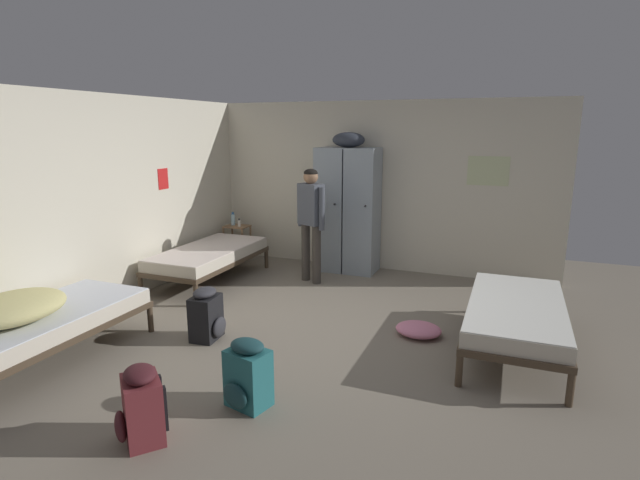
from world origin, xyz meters
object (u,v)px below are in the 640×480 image
Objects in this scene: backpack_teal at (247,375)px; lotion_bottle at (239,223)px; clothes_pile_pink at (419,330)px; backpack_maroon at (141,406)px; bed_left_rear at (209,255)px; shelf_unit at (237,239)px; bedding_heap at (14,308)px; person_traveler at (311,215)px; bed_left_front at (43,323)px; backpack_black at (207,315)px; locker_bank at (348,207)px; bed_right at (516,313)px; water_bottle at (233,219)px.

lotion_bottle is at bearing 121.24° from backpack_teal.
backpack_maroon is at bearing -120.38° from clothes_pile_pink.
backpack_teal reaches higher than bed_left_rear.
bedding_heap is at bearing -86.95° from shelf_unit.
lotion_bottle is at bearing 157.64° from person_traveler.
lotion_bottle is at bearing 92.71° from bed_left_front.
bed_left_front is 3.45× the size of backpack_black.
person_traveler is (1.59, -0.66, 0.61)m from shelf_unit.
backpack_maroon is at bearing -66.97° from shelf_unit.
locker_bank is at bearing 90.26° from backpack_maroon.
locker_bank reaches higher than bed_right.
lotion_bottle is 4.80m from backpack_maroon.
clothes_pile_pink is at bearing -14.40° from bed_left_rear.
water_bottle is at bearing 113.80° from backpack_maroon.
locker_bank is 3.76× the size of backpack_black.
bed_right is 14.80× the size of lotion_bottle.
person_traveler is at bearing 153.98° from bed_right.
bed_left_rear is 14.80× the size of lotion_bottle.
shelf_unit is 1.04× the size of backpack_teal.
lotion_bottle is (0.07, -0.04, 0.28)m from shelf_unit.
backpack_black is at bearing 109.09° from backpack_maroon.
backpack_maroon is at bearing -20.69° from bed_left_front.
shelf_unit is 2.66× the size of water_bottle.
person_traveler reaches higher than clothes_pile_pink.
bedding_heap is at bearing -132.90° from backpack_black.
person_traveler is 2.89× the size of backpack_maroon.
bed_right is 3.45× the size of backpack_black.
backpack_black is at bearing 41.93° from bed_left_front.
backpack_maroon is at bearing -133.74° from bed_right.
bed_left_rear is 3.67m from backpack_maroon.
person_traveler is (-0.29, -0.74, -0.01)m from locker_bank.
bed_right is (2.40, -2.05, -0.59)m from locker_bank.
bedding_heap is at bearing -146.33° from clothes_pile_pink.
bedding_heap is 6.99× the size of lotion_bottle.
backpack_maroon reaches higher than clothes_pile_pink.
backpack_black is at bearing -156.41° from clothes_pile_pink.
locker_bank is at bearing 37.76° from bed_left_rear.
water_bottle is (-1.96, -0.05, -0.30)m from locker_bank.
clothes_pile_pink is (2.01, 0.88, -0.19)m from backpack_black.
bed_right is at bearing -11.11° from bed_left_rear.
shelf_unit reaches higher than bed_right.
bed_left_rear is (-4.03, 0.79, 0.00)m from bed_right.
backpack_maroon reaches higher than bed_left_front.
shelf_unit is 0.64× the size of bedding_heap.
shelf_unit is 0.29m from lotion_bottle.
water_bottle is at bearing 149.73° from clothes_pile_pink.
lotion_bottle is at bearing 149.37° from clothes_pile_pink.
locker_bank is at bearing 79.68° from backpack_black.
backpack_teal is at bearing -43.11° from backpack_black.
backpack_maroon is at bearing -13.14° from bedding_heap.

